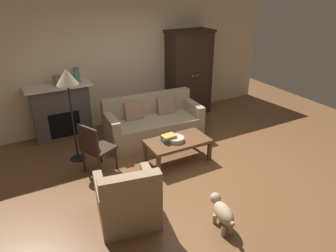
{
  "coord_description": "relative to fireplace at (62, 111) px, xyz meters",
  "views": [
    {
      "loc": [
        -2.42,
        -3.82,
        2.96
      ],
      "look_at": [
        0.02,
        0.7,
        0.55
      ],
      "focal_mm": 33.21,
      "sensor_mm": 36.0,
      "label": 1
    }
  ],
  "objects": [
    {
      "name": "armchair_near_left",
      "position": [
        0.23,
        -2.97,
        -0.25
      ],
      "size": [
        0.89,
        0.89,
        0.88
      ],
      "color": "#997F60",
      "rests_on": "ground"
    },
    {
      "name": "book_stack",
      "position": [
        1.42,
        -1.91,
        -0.09
      ],
      "size": [
        0.26,
        0.2,
        0.12
      ],
      "color": "#38569E",
      "rests_on": "coffee_table"
    },
    {
      "name": "dog",
      "position": [
        1.26,
        -3.67,
        -0.32
      ],
      "size": [
        0.26,
        0.57,
        0.39
      ],
      "color": "tan",
      "rests_on": "ground"
    },
    {
      "name": "couch",
      "position": [
        1.6,
        -0.91,
        -0.25
      ],
      "size": [
        1.96,
        0.95,
        0.86
      ],
      "color": "tan",
      "rests_on": "ground"
    },
    {
      "name": "side_chair_wooden",
      "position": [
        0.19,
        -1.64,
        -0.06
      ],
      "size": [
        0.59,
        0.59,
        0.9
      ],
      "color": "black",
      "rests_on": "ground"
    },
    {
      "name": "fireplace",
      "position": [
        0.0,
        0.0,
        0.0
      ],
      "size": [
        1.26,
        0.48,
        1.12
      ],
      "color": "#4C4947",
      "rests_on": "ground"
    },
    {
      "name": "mantel_vase_jade",
      "position": [
        0.38,
        -0.02,
        0.7
      ],
      "size": [
        0.13,
        0.13,
        0.3
      ],
      "primitive_type": "cylinder",
      "color": "slate",
      "rests_on": "fireplace"
    },
    {
      "name": "mantel_vase_bronze",
      "position": [
        0.0,
        -0.02,
        0.65
      ],
      "size": [
        0.15,
        0.15,
        0.19
      ],
      "primitive_type": "cylinder",
      "color": "olive",
      "rests_on": "fireplace"
    },
    {
      "name": "back_wall",
      "position": [
        1.55,
        0.25,
        0.83
      ],
      "size": [
        7.2,
        0.1,
        2.8
      ],
      "primitive_type": "cube",
      "color": "beige",
      "rests_on": "ground"
    },
    {
      "name": "floor_lamp",
      "position": [
        0.01,
        -1.03,
        0.88
      ],
      "size": [
        0.36,
        0.36,
        1.68
      ],
      "color": "black",
      "rests_on": "ground"
    },
    {
      "name": "coffee_table",
      "position": [
        1.58,
        -1.95,
        -0.2
      ],
      "size": [
        1.1,
        0.6,
        0.42
      ],
      "color": "brown",
      "rests_on": "ground"
    },
    {
      "name": "fruit_bowl",
      "position": [
        1.53,
        -1.96,
        -0.11
      ],
      "size": [
        0.29,
        0.29,
        0.07
      ],
      "primitive_type": "cylinder",
      "color": "beige",
      "rests_on": "coffee_table"
    },
    {
      "name": "ground_plane",
      "position": [
        1.55,
        -2.3,
        -0.57
      ],
      "size": [
        9.6,
        9.6,
        0.0
      ],
      "primitive_type": "plane",
      "color": "brown"
    },
    {
      "name": "armoire",
      "position": [
        2.95,
        -0.08,
        0.42
      ],
      "size": [
        1.06,
        0.57,
        1.97
      ],
      "color": "black",
      "rests_on": "ground"
    }
  ]
}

